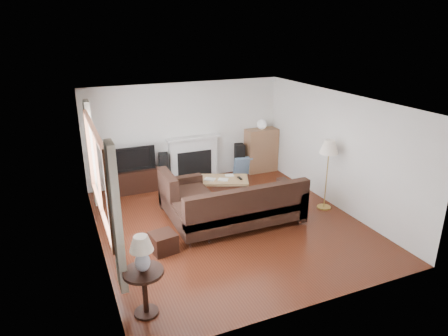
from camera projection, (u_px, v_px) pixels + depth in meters
name	position (u px, v px, depth m)	size (l,w,h in m)	color
room	(230.00, 166.00, 7.66)	(5.10, 5.60, 2.54)	#502011
window	(98.00, 172.00, 6.48)	(0.12, 2.74, 1.54)	#995738
curtain_near	(116.00, 219.00, 5.23)	(0.10, 0.35, 2.10)	beige
curtain_far	(92.00, 154.00, 7.86)	(0.10, 0.35, 2.10)	beige
fireplace	(194.00, 158.00, 10.23)	(1.40, 0.26, 1.15)	white
tv_stand	(135.00, 180.00, 9.60)	(1.12, 0.50, 0.56)	black
television	(133.00, 158.00, 9.41)	(0.99, 0.13, 0.57)	black
speaker_left	(164.00, 169.00, 9.90)	(0.23, 0.27, 0.82)	black
speaker_right	(239.00, 159.00, 10.67)	(0.23, 0.27, 0.82)	black
bookshelf	(261.00, 150.00, 10.81)	(0.86, 0.41, 1.18)	#8E6242
globe_lamp	(262.00, 124.00, 10.57)	(0.26, 0.26, 0.26)	white
sectional_sofa	(240.00, 205.00, 7.85)	(2.77, 2.02, 0.90)	black
coffee_table	(222.00, 188.00, 9.23)	(1.21, 0.66, 0.47)	#A37C4E
footstool	(163.00, 242.00, 7.04)	(0.42, 0.42, 0.35)	black
floor_lamp	(327.00, 175.00, 8.53)	(0.40, 0.40, 1.54)	gold
side_table	(145.00, 292.00, 5.46)	(0.55, 0.55, 0.69)	black
table_lamp	(142.00, 254.00, 5.26)	(0.32, 0.32, 0.52)	silver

